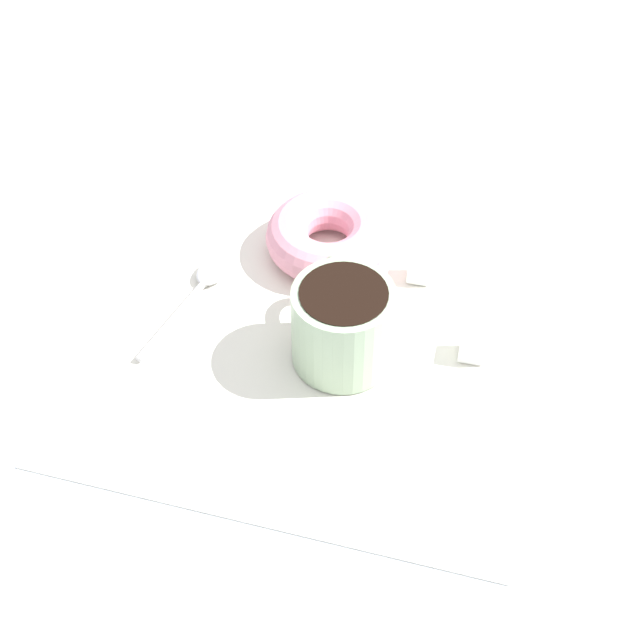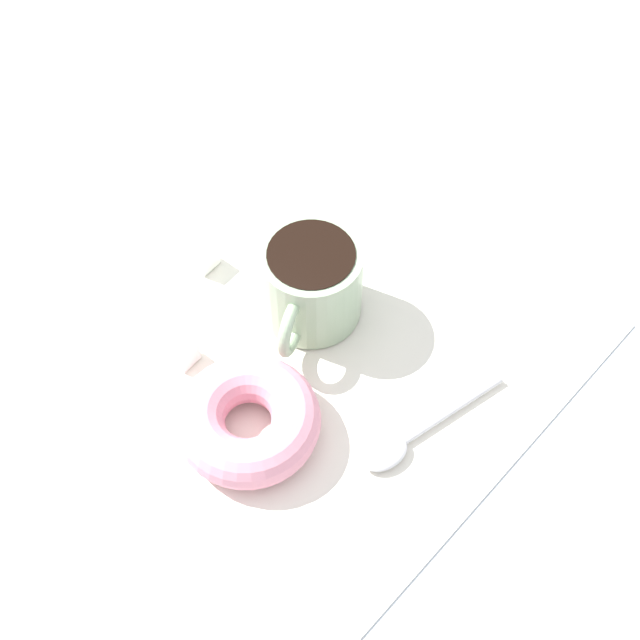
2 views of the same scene
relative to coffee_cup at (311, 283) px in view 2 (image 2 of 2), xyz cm
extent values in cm
cube|color=#B2BCC6|center=(-2.92, -2.57, -4.88)|extent=(120.00, 120.00, 2.00)
cube|color=white|center=(-1.33, -2.00, -3.73)|extent=(36.77, 36.77, 0.30)
cylinder|color=#9EB793|center=(0.18, 0.07, -0.18)|extent=(7.73, 7.73, 6.80)
cylinder|color=black|center=(0.18, 0.07, 3.02)|extent=(6.53, 6.53, 0.60)
torus|color=#9EB793|center=(-3.80, -1.41, -0.18)|extent=(4.73, 2.48, 4.71)
torus|color=pink|center=(-10.99, -3.37, -1.82)|extent=(10.30, 10.30, 3.52)
ellipsoid|color=silver|center=(-6.41, -12.02, -3.13)|extent=(4.12, 3.30, 0.90)
cylinder|color=silver|center=(-0.75, -13.65, -3.30)|extent=(9.58, 3.25, 0.56)
cube|color=white|center=(-9.57, 4.57, -2.66)|extent=(1.84, 1.84, 1.84)
cube|color=white|center=(-1.98, 9.71, -2.62)|extent=(1.92, 1.92, 1.92)
camera|label=1|loc=(53.21, 9.48, 58.06)|focal=60.00mm
camera|label=2|loc=(-30.50, -25.86, 53.80)|focal=50.00mm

